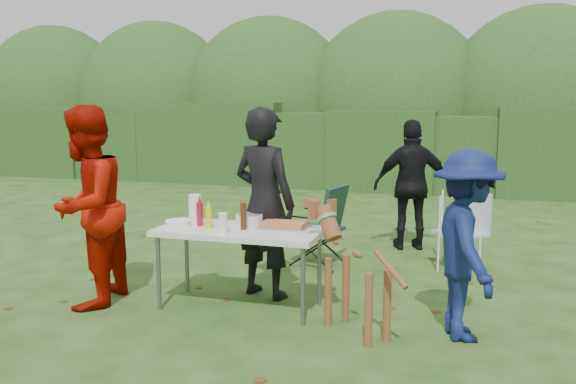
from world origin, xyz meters
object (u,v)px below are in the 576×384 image
(person_red_jacket, at_px, (86,207))
(mustard_bottle, at_px, (209,218))
(child, at_px, (467,245))
(paper_towel_roll, at_px, (195,208))
(person_black_puffy, at_px, (412,185))
(dog, at_px, (357,273))
(person_cook, at_px, (264,203))
(lawn_chair, at_px, (460,230))
(beer_bottle, at_px, (243,216))
(ketchup_bottle, at_px, (200,214))
(camping_chair, at_px, (317,224))
(folding_table, at_px, (240,234))

(person_red_jacket, xyz_separation_m, mustard_bottle, (1.10, 0.27, -0.09))
(child, distance_m, paper_towel_roll, 2.54)
(person_black_puffy, distance_m, dog, 3.08)
(mustard_bottle, bearing_deg, child, -1.50)
(person_cook, height_order, lawn_chair, person_cook)
(beer_bottle, bearing_deg, lawn_chair, 47.70)
(person_cook, xyz_separation_m, person_black_puffy, (1.16, 2.35, -0.09))
(lawn_chair, bearing_deg, ketchup_bottle, 2.81)
(lawn_chair, relative_size, paper_towel_roll, 3.38)
(child, relative_size, dog, 1.43)
(dog, xyz_separation_m, lawn_chair, (0.74, 2.31, -0.07))
(child, xyz_separation_m, dog, (-0.84, -0.18, -0.25))
(person_red_jacket, xyz_separation_m, camping_chair, (1.66, 2.00, -0.45))
(mustard_bottle, xyz_separation_m, beer_bottle, (0.32, 0.05, 0.02))
(child, bearing_deg, person_cook, 57.54)
(lawn_chair, bearing_deg, person_black_puffy, -88.46)
(person_red_jacket, xyz_separation_m, child, (3.35, 0.21, -0.17))
(lawn_chair, height_order, mustard_bottle, mustard_bottle)
(folding_table, distance_m, paper_towel_roll, 0.59)
(camping_chair, bearing_deg, lawn_chair, -154.84)
(folding_table, bearing_deg, beer_bottle, -23.67)
(folding_table, relative_size, paper_towel_roll, 5.77)
(beer_bottle, bearing_deg, ketchup_bottle, 177.39)
(folding_table, distance_m, mustard_bottle, 0.32)
(person_cook, bearing_deg, mustard_bottle, 69.15)
(person_cook, height_order, beer_bottle, person_cook)
(beer_bottle, bearing_deg, child, -3.23)
(mustard_bottle, bearing_deg, paper_towel_roll, 135.47)
(ketchup_bottle, distance_m, paper_towel_roll, 0.24)
(mustard_bottle, bearing_deg, person_red_jacket, -166.42)
(camping_chair, xyz_separation_m, mustard_bottle, (-0.56, -1.74, 0.37))
(folding_table, distance_m, lawn_chair, 2.76)
(folding_table, xyz_separation_m, paper_towel_roll, (-0.53, 0.19, 0.18))
(folding_table, distance_m, camping_chair, 1.71)
(person_black_puffy, relative_size, beer_bottle, 6.91)
(mustard_bottle, relative_size, paper_towel_roll, 0.77)
(person_black_puffy, height_order, mustard_bottle, person_black_puffy)
(ketchup_bottle, bearing_deg, folding_table, 0.14)
(child, height_order, ketchup_bottle, child)
(person_cook, distance_m, beer_bottle, 0.42)
(folding_table, xyz_separation_m, ketchup_bottle, (-0.39, -0.00, 0.16))
(lawn_chair, bearing_deg, dog, 33.76)
(person_black_puffy, xyz_separation_m, beer_bottle, (-1.21, -2.77, 0.03))
(person_cook, relative_size, camping_chair, 1.94)
(child, bearing_deg, person_black_puffy, -2.80)
(person_red_jacket, bearing_deg, beer_bottle, 94.77)
(person_cook, bearing_deg, camping_chair, -80.67)
(person_cook, bearing_deg, ketchup_bottle, 56.36)
(person_cook, height_order, paper_towel_roll, person_cook)
(camping_chair, distance_m, beer_bottle, 1.75)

